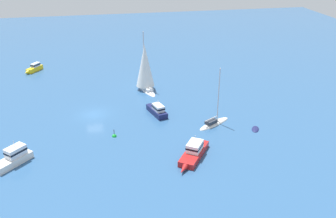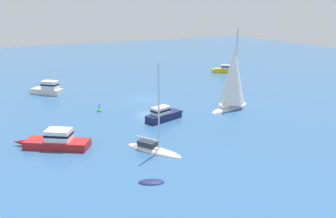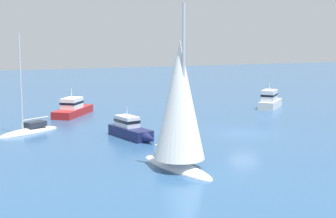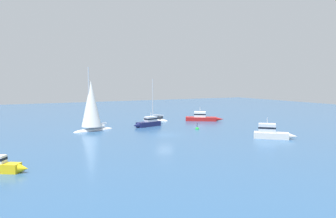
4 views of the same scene
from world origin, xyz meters
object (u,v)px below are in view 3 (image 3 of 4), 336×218
at_px(powerboat, 131,130).
at_px(channel_buoy, 183,121).
at_px(sailboat, 179,108).
at_px(ketch, 29,131).
at_px(cabin_cruiser_1, 270,101).
at_px(cabin_cruiser, 73,108).

height_order(powerboat, channel_buoy, powerboat).
relative_size(powerboat, sailboat, 0.54).
xyz_separation_m(powerboat, ketch, (-7.75, 5.14, -0.52)).
distance_m(cabin_cruiser_1, ketch, 27.87).
xyz_separation_m(cabin_cruiser, channel_buoy, (9.52, -7.18, -0.69)).
bearing_deg(ketch, cabin_cruiser, -154.17).
distance_m(powerboat, channel_buoy, 9.25).
bearing_deg(cabin_cruiser_1, sailboat, -179.08).
bearing_deg(ketch, cabin_cruiser_1, 159.98).
relative_size(powerboat, channel_buoy, 4.27).
bearing_deg(channel_buoy, cabin_cruiser_1, 19.94).
distance_m(sailboat, channel_buoy, 18.13).
relative_size(cabin_cruiser, cabin_cruiser_1, 1.37).
relative_size(ketch, channel_buoy, 6.50).
bearing_deg(sailboat, powerboat, 167.14).
bearing_deg(powerboat, ketch, -139.89).
relative_size(powerboat, ketch, 0.66).
bearing_deg(cabin_cruiser_1, channel_buoy, 153.48).
bearing_deg(channel_buoy, sailboat, -112.21).
bearing_deg(cabin_cruiser, channel_buoy, -93.22).
bearing_deg(channel_buoy, powerboat, -139.20).
distance_m(cabin_cruiser, cabin_cruiser_1, 22.27).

